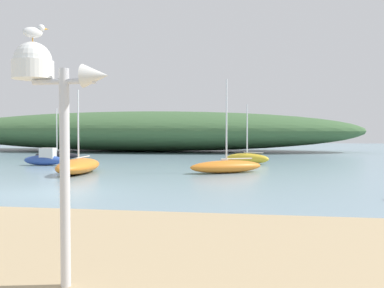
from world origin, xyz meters
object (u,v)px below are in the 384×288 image
at_px(sailboat_near_shore, 57,155).
at_px(motorboat_outer_mooring, 45,159).
at_px(sailboat_east_reach, 247,158).
at_px(mast_structure, 46,86).
at_px(sailboat_inner_mooring, 79,166).
at_px(seagull_on_radar, 34,31).
at_px(sailboat_west_reach, 226,166).

relative_size(sailboat_near_shore, motorboat_outer_mooring, 1.56).
bearing_deg(sailboat_east_reach, sailboat_near_shore, 169.85).
bearing_deg(sailboat_near_shore, mast_structure, -63.43).
relative_size(sailboat_east_reach, sailboat_inner_mooring, 0.84).
height_order(seagull_on_radar, sailboat_inner_mooring, sailboat_inner_mooring).
height_order(mast_structure, seagull_on_radar, seagull_on_radar).
bearing_deg(sailboat_near_shore, sailboat_west_reach, -32.64).
xyz_separation_m(sailboat_west_reach, sailboat_near_shore, (-13.15, 8.42, -0.06)).
distance_m(sailboat_east_reach, sailboat_inner_mooring, 10.80).
relative_size(mast_structure, sailboat_near_shore, 0.76).
xyz_separation_m(mast_structure, seagull_on_radar, (-0.16, 0.01, 0.66)).
bearing_deg(sailboat_near_shore, sailboat_east_reach, -10.15).
xyz_separation_m(sailboat_east_reach, sailboat_near_shore, (-13.99, 2.51, -0.09)).
bearing_deg(mast_structure, sailboat_inner_mooring, 112.80).
bearing_deg(sailboat_near_shore, sailboat_inner_mooring, -58.30).
relative_size(mast_structure, sailboat_east_reach, 0.79).
bearing_deg(seagull_on_radar, mast_structure, -3.38).
bearing_deg(seagull_on_radar, sailboat_near_shore, 116.28).
relative_size(mast_structure, sailboat_inner_mooring, 0.67).
bearing_deg(motorboat_outer_mooring, sailboat_near_shore, 110.09).
xyz_separation_m(sailboat_west_reach, motorboat_outer_mooring, (-11.11, 2.83, 0.07)).
relative_size(seagull_on_radar, sailboat_inner_mooring, 0.06).
distance_m(sailboat_inner_mooring, sailboat_near_shore, 11.60).
xyz_separation_m(sailboat_east_reach, sailboat_inner_mooring, (-7.89, -7.37, 0.02)).
height_order(sailboat_west_reach, sailboat_near_shore, sailboat_west_reach).
distance_m(sailboat_east_reach, motorboat_outer_mooring, 12.34).
bearing_deg(sailboat_east_reach, mast_structure, -94.61).
height_order(sailboat_east_reach, sailboat_inner_mooring, sailboat_inner_mooring).
height_order(sailboat_inner_mooring, sailboat_near_shore, sailboat_inner_mooring).
relative_size(seagull_on_radar, sailboat_west_reach, 0.06).
xyz_separation_m(mast_structure, sailboat_near_shore, (-12.22, 24.44, -2.33)).
bearing_deg(seagull_on_radar, sailboat_east_reach, 84.98).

